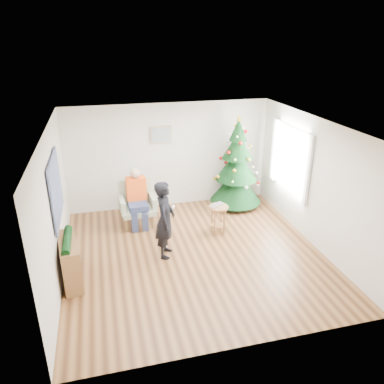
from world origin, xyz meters
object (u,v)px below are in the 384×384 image
object	(u,v)px
armchair	(137,209)
console	(70,261)
christmas_tree	(237,166)
stool	(218,219)
standing_man	(165,220)

from	to	relation	value
armchair	console	xyz separation A→B (m)	(-1.39, -1.91, 0.02)
christmas_tree	stool	bearing A→B (deg)	-124.10
christmas_tree	standing_man	bearing A→B (deg)	-138.68
stool	standing_man	world-z (taller)	standing_man
stool	armchair	world-z (taller)	armchair
stool	armchair	distance (m)	1.88
armchair	stool	bearing A→B (deg)	-30.95
armchair	console	bearing A→B (deg)	-129.10
christmas_tree	console	world-z (taller)	christmas_tree
stool	console	xyz separation A→B (m)	(-3.05, -1.03, 0.07)
standing_man	armchair	bearing A→B (deg)	31.41
console	stool	bearing A→B (deg)	11.14
christmas_tree	armchair	distance (m)	2.66
stool	armchair	size ratio (longest dim) A/B	0.63
christmas_tree	console	bearing A→B (deg)	-149.35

